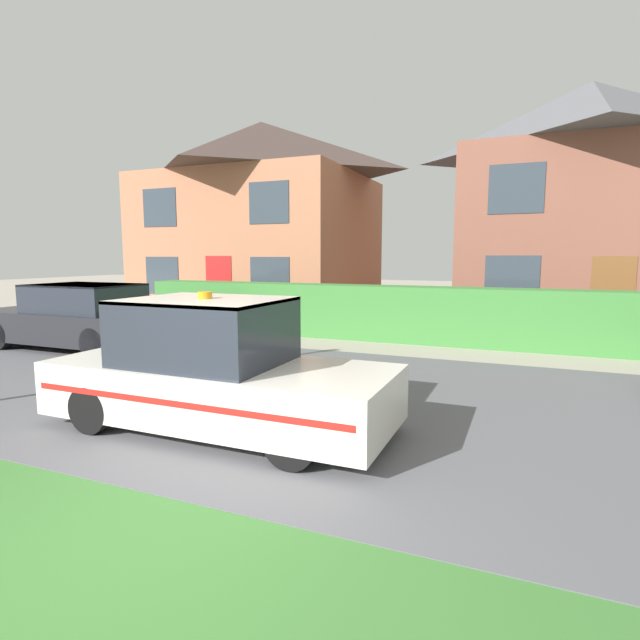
{
  "coord_description": "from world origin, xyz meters",
  "views": [
    {
      "loc": [
        2.63,
        -2.61,
        2.11
      ],
      "look_at": [
        -0.54,
        4.95,
        1.05
      ],
      "focal_mm": 28.0,
      "sensor_mm": 36.0,
      "label": 1
    }
  ],
  "objects_px": {
    "police_car": "(216,371)",
    "neighbour_car_near": "(77,318)",
    "house_left": "(262,215)",
    "house_right": "(585,203)",
    "wheelie_bin": "(236,313)"
  },
  "relations": [
    {
      "from": "neighbour_car_near",
      "to": "police_car",
      "type": "bearing_deg",
      "value": 150.97
    },
    {
      "from": "neighbour_car_near",
      "to": "house_left",
      "type": "distance_m",
      "value": 9.69
    },
    {
      "from": "house_right",
      "to": "wheelie_bin",
      "type": "relative_size",
      "value": 7.01
    },
    {
      "from": "neighbour_car_near",
      "to": "wheelie_bin",
      "type": "height_order",
      "value": "neighbour_car_near"
    },
    {
      "from": "police_car",
      "to": "wheelie_bin",
      "type": "height_order",
      "value": "police_car"
    },
    {
      "from": "house_left",
      "to": "house_right",
      "type": "height_order",
      "value": "house_right"
    },
    {
      "from": "house_right",
      "to": "wheelie_bin",
      "type": "xyz_separation_m",
      "value": [
        -9.0,
        -5.94,
        -3.22
      ]
    },
    {
      "from": "house_left",
      "to": "house_right",
      "type": "relative_size",
      "value": 1.11
    },
    {
      "from": "wheelie_bin",
      "to": "house_right",
      "type": "bearing_deg",
      "value": 28.38
    },
    {
      "from": "police_car",
      "to": "house_left",
      "type": "height_order",
      "value": "house_left"
    },
    {
      "from": "police_car",
      "to": "neighbour_car_near",
      "type": "relative_size",
      "value": 0.93
    },
    {
      "from": "police_car",
      "to": "neighbour_car_near",
      "type": "distance_m",
      "value": 6.79
    },
    {
      "from": "house_left",
      "to": "neighbour_car_near",
      "type": "bearing_deg",
      "value": -87.92
    },
    {
      "from": "police_car",
      "to": "neighbour_car_near",
      "type": "bearing_deg",
      "value": 151.37
    },
    {
      "from": "neighbour_car_near",
      "to": "house_right",
      "type": "distance_m",
      "value": 14.83
    }
  ]
}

